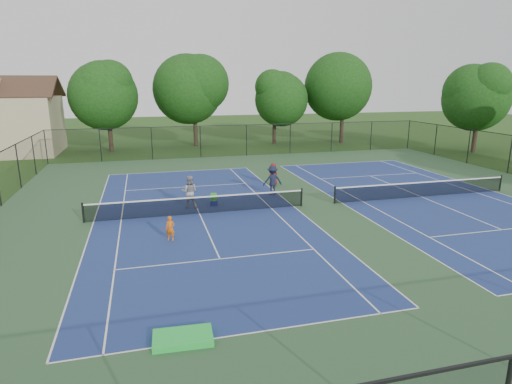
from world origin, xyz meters
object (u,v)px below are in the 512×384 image
object	(u,v)px
tree_back_c	(275,96)
tree_back_b	(194,86)
tree_back_a	(107,92)
ball_crate	(214,203)
tree_side_e	(480,94)
instructor	(190,192)
tree_back_d	(344,84)
child_player	(170,228)
clapboard_house	(3,123)
ball_hopper	(214,197)
bystander_c	(273,174)
bystander_b	(273,180)

from	to	relation	value
tree_back_c	tree_back_b	bearing A→B (deg)	173.66
tree_back_a	ball_crate	xyz separation A→B (m)	(7.04, -22.54, -5.89)
tree_back_b	tree_side_e	bearing A→B (deg)	-23.96
tree_side_e	instructor	size ratio (longest dim) A/B	4.73
tree_back_c	tree_back_d	size ratio (longest dim) A/B	0.81
tree_back_a	tree_back_c	world-z (taller)	tree_back_a
tree_back_d	ball_crate	distance (m)	30.20
tree_back_c	child_player	xyz separation A→B (m)	(-13.80, -28.68, -4.91)
clapboard_house	tree_back_c	bearing A→B (deg)	0.00
tree_side_e	ball_hopper	world-z (taller)	tree_side_e
instructor	child_player	bearing A→B (deg)	91.67
tree_back_d	bystander_c	distance (m)	24.14
tree_back_a	tree_back_b	size ratio (longest dim) A/B	0.91
clapboard_house	tree_side_e	bearing A→B (deg)	-13.45
bystander_b	ball_crate	bearing A→B (deg)	22.22
tree_back_b	instructor	bearing A→B (deg)	-97.77
tree_back_d	ball_hopper	world-z (taller)	tree_back_d
tree_back_b	bystander_b	distance (m)	23.81
tree_back_a	bystander_c	size ratio (longest dim) A/B	5.87
ball_hopper	clapboard_house	bearing A→B (deg)	125.90
clapboard_house	bystander_b	xyz separation A→B (m)	(21.09, -22.03, -2.15)
tree_back_a	bystander_c	distance (m)	22.71
tree_back_d	instructor	bearing A→B (deg)	-131.99
tree_back_c	instructor	xyz separation A→B (m)	(-12.36, -23.62, -4.54)
tree_back_a	ball_hopper	xyz separation A→B (m)	(7.04, -22.54, -5.53)
tree_back_b	tree_back_d	distance (m)	17.12
tree_back_b	ball_crate	world-z (taller)	tree_back_b
tree_back_d	clapboard_house	bearing A→B (deg)	178.41
clapboard_house	ball_hopper	xyz separation A→B (m)	(17.04, -23.54, -2.58)
tree_back_d	tree_side_e	xyz separation A→B (m)	(10.00, -10.00, -1.02)
tree_back_d	ball_crate	world-z (taller)	tree_back_d
clapboard_house	instructor	distance (m)	28.41
tree_back_c	bystander_c	bearing A→B (deg)	-107.33
tree_back_c	ball_crate	size ratio (longest dim) A/B	20.71
tree_back_c	tree_side_e	xyz separation A→B (m)	(18.00, -11.00, 0.33)
bystander_c	ball_crate	bearing A→B (deg)	11.65
tree_back_b	bystander_c	xyz separation A→B (m)	(2.88, -20.62, -5.82)
tree_back_a	child_player	size ratio (longest dim) A/B	7.98
tree_back_d	instructor	size ratio (longest dim) A/B	5.52
tree_back_a	tree_back_b	world-z (taller)	tree_back_b
ball_crate	tree_back_c	bearing A→B (deg)	65.04
tree_back_b	ball_crate	size ratio (longest dim) A/B	24.74
tree_back_c	child_player	bearing A→B (deg)	-115.69
tree_back_c	bystander_c	world-z (taller)	tree_back_c
instructor	bystander_b	distance (m)	5.67
tree_back_a	tree_back_b	bearing A→B (deg)	12.53
bystander_b	bystander_c	distance (m)	2.54
tree_back_c	ball_crate	bearing A→B (deg)	-114.96
clapboard_house	bystander_b	size ratio (longest dim) A/B	5.72
tree_back_d	clapboard_house	distance (m)	36.21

